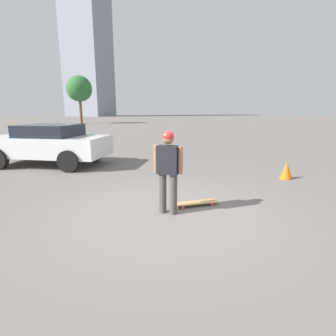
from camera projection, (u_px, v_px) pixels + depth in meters
The scene contains 7 objects.
ground_plane at pixel (168, 213), 5.08m from camera, with size 220.00×220.00×0.00m, color slate.
person at pixel (168, 166), 4.88m from camera, with size 0.57×0.23×1.59m.
skateboard at pixel (196, 203), 5.46m from camera, with size 0.88×0.78×0.07m.
car_parked_near at pixel (49, 144), 9.35m from camera, with size 4.46×2.84×1.45m.
building_block_distant at pixel (87, 46), 77.84m from camera, with size 12.57×9.20×40.81m.
tree_distant at pixel (79, 89), 36.87m from camera, with size 3.56×3.56×6.65m.
traffic_cone at pixel (286, 170), 7.53m from camera, with size 0.34×0.34×0.52m.
Camera 1 is at (1.91, -4.37, 1.96)m, focal length 28.00 mm.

